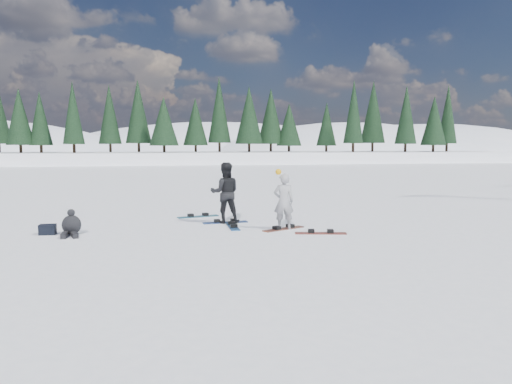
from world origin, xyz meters
The scene contains 11 objects.
ground centered at (0.00, 0.00, 0.00)m, with size 420.00×420.00×0.00m, color white.
alpine_backdrop centered at (-11.72, 189.17, -13.97)m, with size 412.50×227.00×53.20m.
snowboarder_woman centered at (-0.87, 0.11, 0.88)m, with size 0.65×0.44×1.87m.
snowboarder_man centered at (-2.47, 1.71, 1.01)m, with size 0.98×0.76×2.02m, color black.
seated_rider centered at (-7.12, 0.29, 0.29)m, with size 0.61×0.94×0.76m.
gear_bag centered at (-7.82, 0.54, 0.15)m, with size 0.45×0.30×0.30m, color black.
snowboard_woman centered at (-0.87, 0.11, 0.01)m, with size 1.50×0.28×0.03m, color brown.
snowboard_man centered at (-2.47, 1.71, 0.01)m, with size 1.50×0.28×0.03m, color navy.
snowboard_loose_b centered at (0.01, -0.84, 0.01)m, with size 1.50×0.28×0.03m, color #9E3622.
snowboard_loose_a centered at (-2.35, 0.85, 0.01)m, with size 1.50×0.28×0.03m, color navy.
snowboard_loose_c centered at (-3.26, 3.25, 0.01)m, with size 1.50×0.28×0.03m, color #186884.
Camera 1 is at (-4.58, -14.63, 2.62)m, focal length 35.00 mm.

